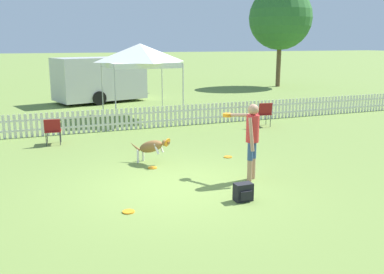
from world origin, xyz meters
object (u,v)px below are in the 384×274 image
handler_person (251,133)px  folding_chair_green_right (264,112)px  canopy_tent_main (140,55)px  frisbee_near_handler (228,157)px  backpack_on_grass (243,192)px  frisbee_midfield (128,212)px  leaping_dog (152,147)px  frisbee_near_dog (152,168)px  tree_right_grove (281,18)px  equipment_trailer (100,79)px  folding_chair_center (53,129)px

handler_person → folding_chair_green_right: size_ratio=1.93×
canopy_tent_main → handler_person: bearing=-89.0°
frisbee_near_handler → backpack_on_grass: (-1.14, -2.94, 0.16)m
frisbee_midfield → backpack_on_grass: size_ratio=0.62×
leaping_dog → frisbee_near_dog: bearing=36.4°
frisbee_near_handler → frisbee_near_dog: (-2.14, -0.21, 0.00)m
folding_chair_green_right → tree_right_grove: 15.29m
tree_right_grove → folding_chair_green_right: bearing=-124.8°
handler_person → folding_chair_green_right: (3.46, 5.15, -0.54)m
frisbee_near_dog → canopy_tent_main: canopy_tent_main is taller
handler_person → equipment_trailer: bearing=54.5°
frisbee_near_handler → equipment_trailer: equipment_trailer is taller
handler_person → backpack_on_grass: handler_person is taller
leaping_dog → canopy_tent_main: 6.95m
frisbee_midfield → canopy_tent_main: 10.07m
leaping_dog → frisbee_near_handler: bearing=135.8°
frisbee_near_dog → frisbee_near_handler: bearing=5.7°
equipment_trailer → tree_right_grove: bearing=-0.1°
leaping_dog → canopy_tent_main: bearing=-142.1°
backpack_on_grass → folding_chair_center: (-3.03, 6.16, 0.30)m
backpack_on_grass → handler_person: bearing=55.5°
frisbee_near_dog → tree_right_grove: 21.24m
handler_person → tree_right_grove: tree_right_grove is taller
backpack_on_grass → canopy_tent_main: canopy_tent_main is taller
backpack_on_grass → leaping_dog: bearing=106.0°
frisbee_near_handler → folding_chair_green_right: 4.55m
tree_right_grove → frisbee_midfield: bearing=-129.3°
handler_person → frisbee_midfield: 3.24m
folding_chair_green_right → backpack_on_grass: bearing=66.0°
frisbee_midfield → backpack_on_grass: bearing=-6.6°
leaping_dog → frisbee_near_dog: (-0.10, -0.40, -0.42)m
handler_person → backpack_on_grass: size_ratio=4.84×
handler_person → tree_right_grove: bearing=16.4°
leaping_dog → backpack_on_grass: 3.26m
handler_person → folding_chair_center: handler_person is taller
frisbee_midfield → tree_right_grove: size_ratio=0.03×
canopy_tent_main → tree_right_grove: tree_right_grove is taller
equipment_trailer → frisbee_near_handler: bearing=-99.2°
backpack_on_grass → frisbee_midfield: bearing=173.4°
canopy_tent_main → equipment_trailer: (-0.69, 5.37, -1.29)m
handler_person → tree_right_grove: 21.25m
frisbee_midfield → frisbee_near_dog: bearing=64.4°
backpack_on_grass → equipment_trailer: bearing=90.3°
handler_person → leaping_dog: (-1.65, 2.03, -0.63)m
frisbee_near_handler → tree_right_grove: (11.50, 15.42, 4.53)m
backpack_on_grass → canopy_tent_main: bearing=86.4°
backpack_on_grass → folding_chair_green_right: 7.55m
handler_person → folding_chair_center: bearing=87.8°
handler_person → equipment_trailer: equipment_trailer is taller
handler_person → frisbee_midfield: (-2.94, -0.85, -1.05)m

